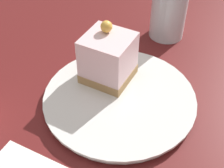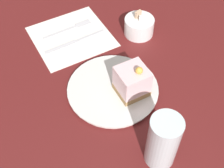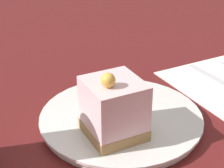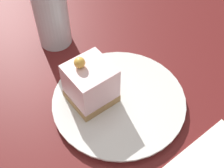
# 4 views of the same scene
# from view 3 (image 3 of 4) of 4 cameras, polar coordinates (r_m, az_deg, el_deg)

# --- Properties ---
(ground_plane) EXTENTS (4.00, 4.00, 0.00)m
(ground_plane) POSITION_cam_3_polar(r_m,az_deg,el_deg) (0.55, -3.35, -5.07)
(ground_plane) COLOR #5B1919
(plate) EXTENTS (0.23, 0.23, 0.01)m
(plate) POSITION_cam_3_polar(r_m,az_deg,el_deg) (0.54, 1.37, -5.25)
(plate) COLOR silver
(plate) RESTS_ON ground_plane
(cake_slice) EXTENTS (0.07, 0.08, 0.09)m
(cake_slice) POSITION_cam_3_polar(r_m,az_deg,el_deg) (0.47, 0.24, -3.74)
(cake_slice) COLOR #AD8451
(cake_slice) RESTS_ON plate
(knife) EXTENTS (0.03, 0.19, 0.00)m
(knife) POSITION_cam_3_polar(r_m,az_deg,el_deg) (0.67, 16.07, 0.32)
(knife) COLOR silver
(knife) RESTS_ON napkin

